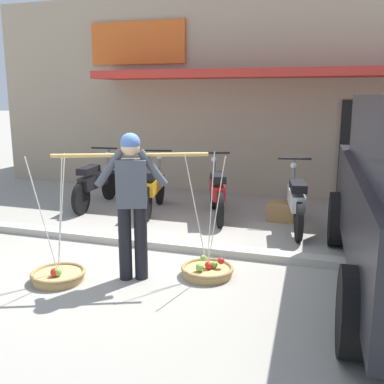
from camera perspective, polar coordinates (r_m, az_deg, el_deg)
ground_plane at (r=5.83m, az=-5.84°, el=-9.12°), size 90.00×90.00×0.00m
sidewalk_curb at (r=6.41m, az=-3.30°, el=-6.58°), size 20.00×0.24×0.10m
fruit_vendor at (r=5.16m, az=-7.56°, el=-0.59°), size 1.61×0.71×1.70m
fruit_basket_left_side at (r=5.54m, az=-16.39°, el=-9.90°), size 0.63×0.63×1.45m
fruit_basket_right_side at (r=5.46m, az=1.94°, el=-9.68°), size 0.63×0.63×1.45m
motorcycle_nearest_shop at (r=8.81m, az=-12.04°, el=1.05°), size 0.54×1.82×1.09m
motorcycle_second_in_row at (r=8.24m, az=-4.89°, el=0.52°), size 0.58×1.80×1.09m
motorcycle_third_in_row at (r=7.87m, az=3.10°, el=0.00°), size 0.76×1.73×1.09m
motorcycle_end_of_row at (r=7.33m, az=12.84°, el=-1.20°), size 0.56×1.80×1.09m
storefront_building at (r=12.10m, az=11.60°, el=11.88°), size 13.00×6.00×4.20m
wooden_crate at (r=7.88m, az=11.11°, el=-2.39°), size 0.44×0.36×0.32m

